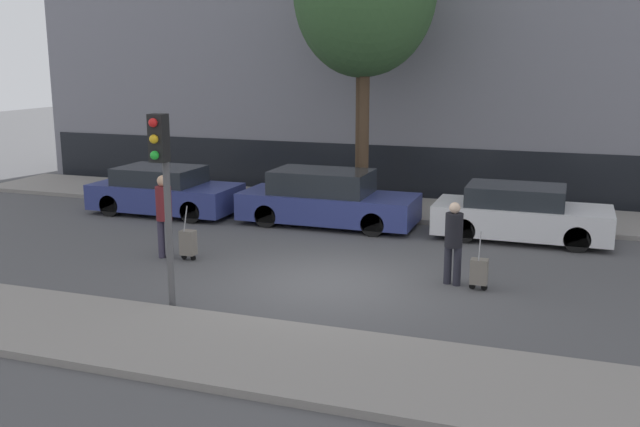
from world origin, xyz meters
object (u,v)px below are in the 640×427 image
pedestrian_left (164,211)px  pedestrian_right (454,238)px  trolley_left (188,243)px  trolley_right (479,272)px  parked_car_0 (164,191)px  traffic_light (162,171)px  parked_car_2 (520,214)px  parked_car_1 (327,200)px

pedestrian_left → pedestrian_right: (6.23, 0.22, -0.13)m
pedestrian_left → trolley_left: pedestrian_left is taller
trolley_left → trolley_right: (6.21, 0.03, -0.03)m
pedestrian_left → trolley_left: (0.55, 0.02, -0.67)m
parked_car_0 → pedestrian_right: bearing=-23.6°
pedestrian_left → trolley_right: bearing=178.0°
pedestrian_right → trolley_right: 0.79m
parked_car_0 → traffic_light: 8.26m
trolley_left → parked_car_2: bearing=32.7°
parked_car_1 → trolley_left: 4.53m
parked_car_2 → pedestrian_left: 8.38m
trolley_right → pedestrian_left: bearing=-179.5°
pedestrian_right → trolley_right: pedestrian_right is taller
parked_car_0 → trolley_left: (3.03, -3.99, -0.24)m
pedestrian_left → traffic_light: bearing=119.8°
parked_car_0 → pedestrian_left: (2.48, -4.02, 0.43)m
parked_car_2 → pedestrian_left: size_ratio=2.24×
parked_car_1 → parked_car_0: bearing=-177.9°
parked_car_0 → pedestrian_left: bearing=-58.3°
pedestrian_right → parked_car_0: bearing=-6.7°
parked_car_2 → trolley_left: (-6.64, -4.26, -0.24)m
parked_car_0 → pedestrian_right: 9.51m
parked_car_1 → pedestrian_right: size_ratio=2.83×
parked_car_1 → pedestrian_right: 5.61m
parked_car_2 → pedestrian_right: (-0.96, -4.06, 0.30)m
traffic_light → trolley_right: bearing=30.0°
parked_car_0 → trolley_left: parked_car_0 is taller
parked_car_2 → traffic_light: traffic_light is taller
pedestrian_left → trolley_left: 0.86m
trolley_left → trolley_right: trolley_left is taller
parked_car_0 → trolley_right: size_ratio=3.59×
parked_car_0 → pedestrian_left: size_ratio=2.23×
parked_car_2 → trolley_right: bearing=-95.9°
parked_car_0 → parked_car_2: (9.67, 0.26, 0.00)m
parked_car_1 → traffic_light: 7.25m
parked_car_2 → pedestrian_left: pedestrian_left is taller
parked_car_0 → trolley_right: 10.05m
pedestrian_left → trolley_right: size_ratio=1.61×
parked_car_1 → traffic_light: traffic_light is taller
parked_car_2 → trolley_left: parked_car_2 is taller
pedestrian_right → trolley_right: size_ratio=1.43×
parked_car_0 → parked_car_1: parked_car_1 is taller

